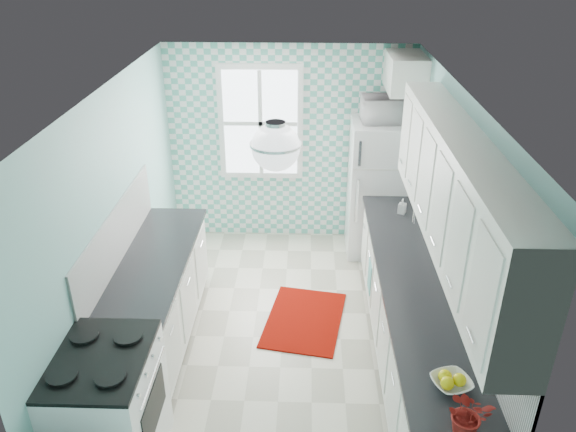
{
  "coord_description": "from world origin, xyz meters",
  "views": [
    {
      "loc": [
        0.21,
        -4.46,
        3.65
      ],
      "look_at": [
        0.05,
        0.25,
        1.25
      ],
      "focal_mm": 35.0,
      "sensor_mm": 36.0,
      "label": 1
    }
  ],
  "objects_px": {
    "stove": "(108,412)",
    "fruit_bowl": "(451,383)",
    "ceiling_light": "(276,147)",
    "potted_plant": "(468,414)",
    "microwave": "(385,109)",
    "fridge": "(379,188)",
    "sink": "(406,241)"
  },
  "relations": [
    {
      "from": "stove",
      "to": "fruit_bowl",
      "type": "distance_m",
      "value": 2.44
    },
    {
      "from": "ceiling_light",
      "to": "stove",
      "type": "bearing_deg",
      "value": -148.64
    },
    {
      "from": "fruit_bowl",
      "to": "stove",
      "type": "bearing_deg",
      "value": 178.02
    },
    {
      "from": "ceiling_light",
      "to": "potted_plant",
      "type": "height_order",
      "value": "ceiling_light"
    },
    {
      "from": "microwave",
      "to": "stove",
      "type": "bearing_deg",
      "value": 51.96
    },
    {
      "from": "fridge",
      "to": "microwave",
      "type": "distance_m",
      "value": 0.99
    },
    {
      "from": "stove",
      "to": "fruit_bowl",
      "type": "xyz_separation_m",
      "value": [
        2.4,
        -0.08,
        0.43
      ]
    },
    {
      "from": "sink",
      "to": "microwave",
      "type": "distance_m",
      "value": 1.72
    },
    {
      "from": "stove",
      "to": "fruit_bowl",
      "type": "height_order",
      "value": "stove"
    },
    {
      "from": "fridge",
      "to": "stove",
      "type": "distance_m",
      "value": 4.09
    },
    {
      "from": "ceiling_light",
      "to": "potted_plant",
      "type": "xyz_separation_m",
      "value": [
        1.2,
        -1.2,
        -1.23
      ]
    },
    {
      "from": "stove",
      "to": "potted_plant",
      "type": "distance_m",
      "value": 2.5
    },
    {
      "from": "ceiling_light",
      "to": "microwave",
      "type": "height_order",
      "value": "ceiling_light"
    },
    {
      "from": "ceiling_light",
      "to": "potted_plant",
      "type": "bearing_deg",
      "value": -44.89
    },
    {
      "from": "ceiling_light",
      "to": "sink",
      "type": "bearing_deg",
      "value": 44.25
    },
    {
      "from": "fridge",
      "to": "sink",
      "type": "bearing_deg",
      "value": -83.38
    },
    {
      "from": "fruit_bowl",
      "to": "fridge",
      "type": "bearing_deg",
      "value": 91.5
    },
    {
      "from": "sink",
      "to": "microwave",
      "type": "height_order",
      "value": "microwave"
    },
    {
      "from": "fruit_bowl",
      "to": "potted_plant",
      "type": "relative_size",
      "value": 0.86
    },
    {
      "from": "sink",
      "to": "microwave",
      "type": "bearing_deg",
      "value": 95.86
    },
    {
      "from": "sink",
      "to": "potted_plant",
      "type": "relative_size",
      "value": 1.85
    },
    {
      "from": "fruit_bowl",
      "to": "potted_plant",
      "type": "bearing_deg",
      "value": -90.0
    },
    {
      "from": "sink",
      "to": "fruit_bowl",
      "type": "distance_m",
      "value": 1.99
    },
    {
      "from": "stove",
      "to": "sink",
      "type": "distance_m",
      "value": 3.09
    },
    {
      "from": "sink",
      "to": "fruit_bowl",
      "type": "xyz_separation_m",
      "value": [
        -0.0,
        -1.99,
        0.04
      ]
    },
    {
      "from": "fridge",
      "to": "microwave",
      "type": "relative_size",
      "value": 3.14
    },
    {
      "from": "fruit_bowl",
      "to": "microwave",
      "type": "relative_size",
      "value": 0.48
    },
    {
      "from": "ceiling_light",
      "to": "fruit_bowl",
      "type": "bearing_deg",
      "value": -34.14
    },
    {
      "from": "ceiling_light",
      "to": "fridge",
      "type": "distance_m",
      "value": 3.22
    },
    {
      "from": "ceiling_light",
      "to": "sink",
      "type": "relative_size",
      "value": 0.64
    },
    {
      "from": "sink",
      "to": "stove",
      "type": "bearing_deg",
      "value": -139.43
    },
    {
      "from": "microwave",
      "to": "potted_plant",
      "type": "bearing_deg",
      "value": 87.79
    }
  ]
}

